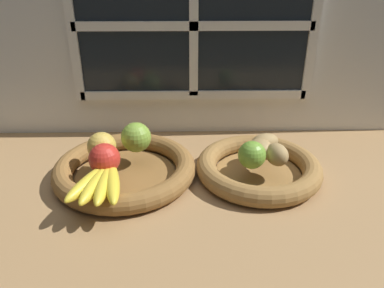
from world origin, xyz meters
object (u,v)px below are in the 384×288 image
fruit_bowl_right (258,168)px  apple_golden_left (102,146)px  banana_bunch_front (101,182)px  apple_red_front (105,159)px  apple_green_back (136,137)px  lime_near (252,155)px  potato_back (265,142)px  potato_small (277,156)px  fruit_bowl_left (125,169)px  potato_large (260,150)px

fruit_bowl_right → apple_golden_left: apple_golden_left is taller
banana_bunch_front → apple_golden_left: bearing=99.8°
apple_red_front → apple_golden_left: (-1.82, 6.15, -0.08)cm
fruit_bowl_right → apple_green_back: bearing=171.2°
apple_green_back → banana_bunch_front: apple_green_back is taller
lime_near → apple_golden_left: bearing=172.4°
apple_golden_left → apple_red_front: bearing=-73.5°
fruit_bowl_right → banana_bunch_front: (-34.62, -11.65, 4.01)cm
apple_golden_left → banana_bunch_front: 12.56cm
potato_back → potato_small: 7.82cm
apple_golden_left → lime_near: size_ratio=1.06×
fruit_bowl_left → apple_golden_left: apple_golden_left is taller
apple_red_front → apple_green_back: bearing=60.8°
apple_golden_left → banana_bunch_front: size_ratio=0.39×
apple_red_front → banana_bunch_front: (0.29, -6.10, -1.94)cm
apple_red_front → apple_green_back: (5.66, 10.11, 0.22)cm
fruit_bowl_left → fruit_bowl_right: size_ratio=1.13×
potato_large → lime_near: (-2.62, -3.93, 0.73)cm
potato_large → lime_near: 4.78cm
potato_back → potato_large: bearing=-114.4°
apple_golden_left → potato_back: bearing=5.7°
apple_red_front → potato_large: bearing=9.0°
potato_large → lime_near: size_ratio=1.04×
potato_back → lime_near: bearing=-119.0°
banana_bunch_front → potato_large: potato_large is taller
fruit_bowl_right → apple_red_front: (-34.91, -5.55, 5.94)cm
fruit_bowl_left → potato_small: (34.98, -3.25, 5.06)cm
apple_green_back → potato_small: bearing=-13.5°
apple_golden_left → lime_near: apple_golden_left is taller
apple_red_front → apple_golden_left: size_ratio=1.03×
fruit_bowl_right → potato_large: (0.00, 0.00, 4.92)cm
potato_small → apple_green_back: bearing=166.5°
fruit_bowl_right → banana_bunch_front: size_ratio=1.75×
banana_bunch_front → fruit_bowl_left: bearing=76.1°
lime_near → potato_back: bearing=61.0°
banana_bunch_front → lime_near: bearing=13.6°
fruit_bowl_left → banana_bunch_front: bearing=-103.9°
fruit_bowl_right → potato_back: bearing=65.6°
apple_green_back → potato_large: (29.25, -4.55, -1.24)cm
apple_green_back → banana_bunch_front: (-5.37, -16.20, -2.16)cm
fruit_bowl_right → potato_large: size_ratio=4.54×
lime_near → apple_red_front: bearing=-177.1°
apple_golden_left → potato_large: 36.74cm
apple_golden_left → apple_green_back: size_ratio=0.92×
fruit_bowl_left → apple_red_front: bearing=-119.8°
apple_red_front → potato_back: apple_red_front is taller
potato_large → potato_small: size_ratio=1.05×
fruit_bowl_right → lime_near: 7.37cm
apple_golden_left → apple_green_back: bearing=27.9°
lime_near → fruit_bowl_right: bearing=56.3°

